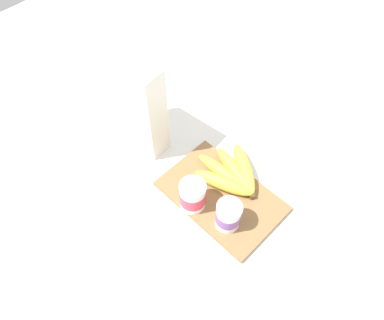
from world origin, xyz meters
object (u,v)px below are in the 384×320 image
cereal_box (133,103)px  yogurt_cup_back (193,195)px  banana_bunch (232,174)px  yogurt_cup_front (228,215)px  cutting_board (221,196)px

cereal_box → yogurt_cup_back: 0.30m
banana_bunch → yogurt_cup_front: bearing=126.9°
cutting_board → banana_bunch: bearing=-74.4°
cereal_box → yogurt_cup_front: bearing=169.1°
yogurt_cup_front → yogurt_cup_back: (0.10, 0.02, 0.00)m
yogurt_cup_front → yogurt_cup_back: bearing=12.2°
yogurt_cup_back → banana_bunch: yogurt_cup_back is taller
banana_bunch → yogurt_cup_back: bearing=81.7°
cereal_box → banana_bunch: 0.33m
cutting_board → yogurt_cup_back: (0.04, 0.07, 0.05)m
cereal_box → banana_bunch: size_ratio=1.47×
yogurt_cup_front → banana_bunch: yogurt_cup_front is taller
cutting_board → cereal_box: bearing=3.8°
cutting_board → yogurt_cup_front: bearing=142.1°
yogurt_cup_front → yogurt_cup_back: yogurt_cup_back is taller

